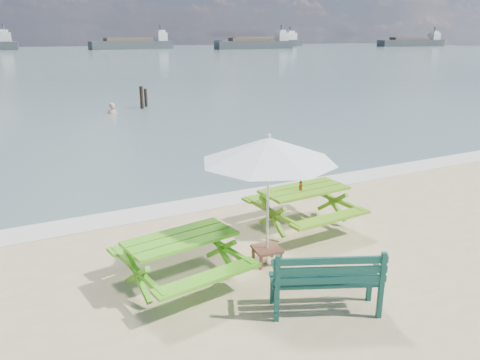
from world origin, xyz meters
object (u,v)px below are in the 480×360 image
picnic_table_left (181,261)px  park_bench (325,292)px  side_table (267,255)px  beer_bottle (301,186)px  swimmer (113,119)px  picnic_table_right (303,209)px  patio_umbrella (269,150)px

picnic_table_left → park_bench: 2.26m
picnic_table_left → side_table: size_ratio=4.17×
side_table → beer_bottle: beer_bottle is taller
picnic_table_left → swimmer: 17.76m
picnic_table_right → patio_umbrella: 2.41m
beer_bottle → swimmer: size_ratio=0.16×
picnic_table_left → beer_bottle: size_ratio=8.13×
park_bench → swimmer: (1.34, 19.15, -0.60)m
park_bench → beer_bottle: size_ratio=6.21×
picnic_table_left → patio_umbrella: bearing=-0.6°
patio_umbrella → beer_bottle: size_ratio=9.74×
picnic_table_right → park_bench: size_ratio=1.27×
picnic_table_left → picnic_table_right: 3.19m
patio_umbrella → beer_bottle: bearing=35.7°
side_table → patio_umbrella: bearing=180.0°
patio_umbrella → swimmer: bearing=85.6°
picnic_table_right → swimmer: (-0.14, 16.50, -0.71)m
beer_bottle → swimmer: (-0.00, 16.56, -1.24)m
beer_bottle → picnic_table_left: bearing=-161.9°
picnic_table_left → swimmer: (2.89, 17.51, -0.70)m
picnic_table_left → picnic_table_right: (3.02, 1.01, 0.02)m
park_bench → swimmer: bearing=86.0°
swimmer → side_table: bearing=-94.4°
park_bench → picnic_table_right: bearing=60.9°
park_bench → side_table: (0.00, 1.63, -0.14)m
picnic_table_right → beer_bottle: beer_bottle is taller
picnic_table_right → swimmer: 16.52m
park_bench → side_table: park_bench is taller
park_bench → swimmer: 19.20m
picnic_table_right → side_table: (-1.47, -1.02, -0.25)m
patio_umbrella → beer_bottle: 1.97m
park_bench → side_table: 1.63m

